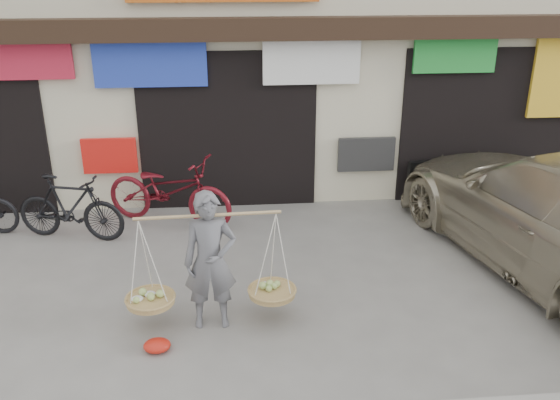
{
  "coord_description": "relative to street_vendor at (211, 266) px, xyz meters",
  "views": [
    {
      "loc": [
        0.03,
        -6.29,
        4.1
      ],
      "look_at": [
        0.66,
        0.9,
        1.13
      ],
      "focal_mm": 38.0,
      "sensor_mm": 36.0,
      "label": 1
    }
  ],
  "objects": [
    {
      "name": "ground",
      "position": [
        0.24,
        0.19,
        -0.78
      ],
      "size": [
        70.0,
        70.0,
        0.0
      ],
      "primitive_type": "plane",
      "color": "gray",
      "rests_on": "ground"
    },
    {
      "name": "street_vendor",
      "position": [
        0.0,
        0.0,
        0.0
      ],
      "size": [
        1.99,
        0.62,
        1.69
      ],
      "rotation": [
        0.0,
        0.0,
        0.04
      ],
      "color": "slate",
      "rests_on": "ground"
    },
    {
      "name": "bike_1",
      "position": [
        -2.22,
        2.54,
        -0.26
      ],
      "size": [
        1.81,
        0.93,
        1.05
      ],
      "primitive_type": "imported",
      "rotation": [
        0.0,
        0.0,
        1.31
      ],
      "color": "black",
      "rests_on": "ground"
    },
    {
      "name": "bike_2",
      "position": [
        -0.75,
        2.99,
        -0.21
      ],
      "size": [
        2.33,
        1.56,
        1.16
      ],
      "primitive_type": "imported",
      "rotation": [
        0.0,
        0.0,
        1.17
      ],
      "color": "maroon",
      "rests_on": "ground"
    },
    {
      "name": "red_bag",
      "position": [
        -0.62,
        -0.49,
        -0.71
      ],
      "size": [
        0.31,
        0.25,
        0.14
      ],
      "primitive_type": "ellipsoid",
      "color": "red",
      "rests_on": "ground"
    }
  ]
}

